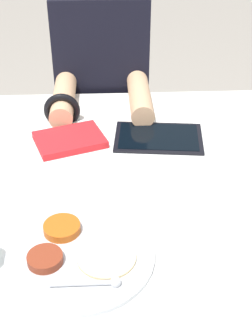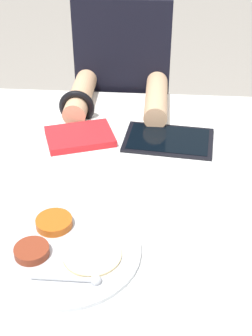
# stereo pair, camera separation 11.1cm
# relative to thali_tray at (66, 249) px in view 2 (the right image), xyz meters

# --- Properties ---
(dining_table) EXTENTS (1.28, 1.01, 0.77)m
(dining_table) POSITION_rel_thali_tray_xyz_m (0.02, 0.25, -0.39)
(dining_table) COLOR silver
(dining_table) RESTS_ON ground_plane
(thali_tray) EXTENTS (0.30, 0.30, 0.03)m
(thali_tray) POSITION_rel_thali_tray_xyz_m (0.00, 0.00, 0.00)
(thali_tray) COLOR #B7BABF
(thali_tray) RESTS_ON dining_table
(red_notebook) EXTENTS (0.22, 0.19, 0.02)m
(red_notebook) POSITION_rel_thali_tray_xyz_m (-0.04, 0.44, 0.00)
(red_notebook) COLOR silver
(red_notebook) RESTS_ON dining_table
(tablet_device) EXTENTS (0.26, 0.19, 0.01)m
(tablet_device) POSITION_rel_thali_tray_xyz_m (0.21, 0.45, -0.00)
(tablet_device) COLOR black
(tablet_device) RESTS_ON dining_table
(person_diner) EXTENTS (0.34, 0.47, 1.26)m
(person_diner) POSITION_rel_thali_tray_xyz_m (0.05, 0.87, -0.17)
(person_diner) COLOR black
(person_diner) RESTS_ON ground_plane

